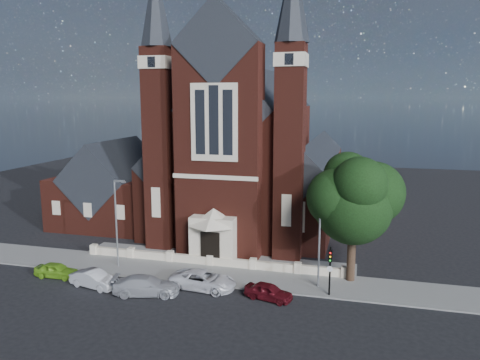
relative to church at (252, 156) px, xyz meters
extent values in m
plane|color=black|center=(0.00, -7.94, -8.19)|extent=(120.00, 120.00, 0.00)
cube|color=gray|center=(0.00, -18.44, -8.19)|extent=(60.00, 5.00, 0.12)
cube|color=gray|center=(0.00, -14.44, -8.19)|extent=(26.00, 3.00, 0.14)
cube|color=beige|center=(0.00, -16.44, -8.19)|extent=(24.00, 0.40, 0.90)
cube|color=#501E15|center=(0.00, 2.06, -1.19)|extent=(10.00, 30.00, 14.00)
cube|color=black|center=(0.00, 2.06, 5.81)|extent=(10.00, 30.20, 10.00)
cube|color=#501E15|center=(-7.50, 1.06, -4.19)|extent=(5.00, 26.00, 8.00)
cube|color=#501E15|center=(7.50, 1.06, -4.19)|extent=(5.00, 26.00, 8.00)
cube|color=black|center=(-7.50, 1.06, -0.19)|extent=(5.01, 26.20, 5.01)
cube|color=black|center=(7.50, 1.06, -0.19)|extent=(5.01, 26.20, 5.01)
cube|color=#501E15|center=(0.00, -13.44, 1.81)|extent=(8.00, 3.00, 20.00)
cube|color=black|center=(0.00, -13.44, 11.81)|extent=(8.00, 3.20, 8.00)
cube|color=beige|center=(0.00, -14.99, 4.81)|extent=(4.40, 0.15, 7.00)
cube|color=black|center=(0.00, -15.06, 5.01)|extent=(0.90, 0.08, 6.20)
cube|color=beige|center=(0.00, -15.44, -5.99)|extent=(4.20, 2.00, 4.40)
cube|color=black|center=(0.00, -16.49, -6.59)|extent=(1.80, 0.12, 3.20)
cone|color=beige|center=(0.00, -15.44, -3.79)|extent=(4.60, 4.60, 1.60)
cube|color=#501E15|center=(-6.50, -12.44, 1.81)|extent=(2.60, 2.60, 20.00)
cube|color=beige|center=(-6.50, -12.44, 10.31)|extent=(2.80, 2.80, 1.20)
cone|color=black|center=(-6.50, -12.44, 15.81)|extent=(3.20, 3.20, 8.00)
cube|color=#501E15|center=(6.50, -12.44, 1.81)|extent=(2.60, 2.60, 20.00)
cube|color=beige|center=(6.50, -12.44, 10.31)|extent=(2.80, 2.80, 1.20)
cube|color=#501E15|center=(-16.00, -4.94, -5.19)|extent=(12.00, 12.00, 6.00)
cube|color=black|center=(-16.00, -4.94, -2.19)|extent=(8.49, 12.20, 8.49)
cylinder|color=black|center=(12.50, -16.94, -5.69)|extent=(0.70, 0.70, 5.00)
sphere|color=black|center=(12.50, -16.94, -1.69)|extent=(6.40, 6.40, 6.40)
sphere|color=black|center=(12.90, -18.14, 0.31)|extent=(4.40, 4.40, 4.40)
cylinder|color=gray|center=(-8.00, -18.94, -4.19)|extent=(0.16, 0.16, 8.00)
cube|color=gray|center=(-7.50, -18.94, -0.19)|extent=(1.00, 0.15, 0.18)
cube|color=gray|center=(-7.10, -18.94, -0.27)|extent=(0.35, 0.22, 0.12)
cylinder|color=gray|center=(10.00, -18.94, -4.19)|extent=(0.16, 0.16, 8.00)
cube|color=gray|center=(10.50, -18.94, -0.19)|extent=(1.00, 0.15, 0.18)
cube|color=gray|center=(10.90, -18.94, -0.27)|extent=(0.35, 0.22, 0.12)
cylinder|color=black|center=(11.00, -20.44, -6.19)|extent=(0.14, 0.14, 4.00)
cube|color=black|center=(11.00, -20.59, -4.89)|extent=(0.28, 0.22, 0.90)
sphere|color=red|center=(11.00, -20.72, -4.59)|extent=(0.14, 0.14, 0.14)
sphere|color=#CC8C0C|center=(11.00, -20.72, -4.89)|extent=(0.14, 0.14, 0.14)
sphere|color=#0C9919|center=(11.00, -20.72, -5.19)|extent=(0.14, 0.14, 0.14)
imported|color=#74B524|center=(-11.91, -22.44, -7.55)|extent=(3.77, 1.61, 1.27)
imported|color=silver|center=(-7.57, -23.52, -7.49)|extent=(4.43, 2.31, 1.39)
imported|color=#AAACB2|center=(-2.87, -23.77, -7.44)|extent=(5.50, 3.18, 1.50)
imported|color=white|center=(1.08, -21.58, -7.44)|extent=(5.58, 2.95, 1.50)
imported|color=#540E16|center=(6.56, -22.21, -7.55)|extent=(4.00, 2.37, 1.28)
camera|label=1|loc=(12.99, -55.24, 7.01)|focal=35.00mm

